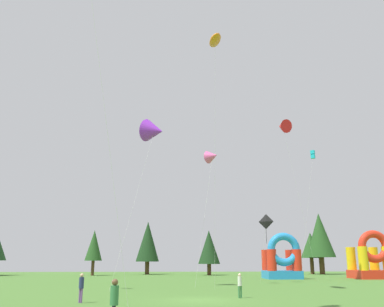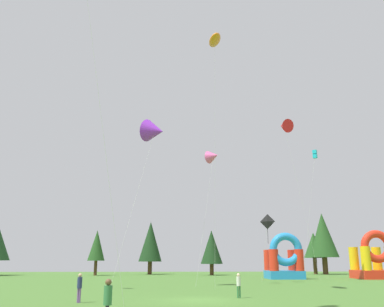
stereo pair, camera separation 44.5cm
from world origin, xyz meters
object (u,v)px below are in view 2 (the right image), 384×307
Objects in this scene: kite_black_diamond at (267,222)px; person_midfield at (108,300)px; person_left_edge at (80,285)px; inflatable_red_slide at (284,262)px; kite_cyan_box at (315,155)px; inflatable_orange_dome at (374,261)px; person_far_side at (239,283)px; kite_pink_delta at (213,156)px; kite_purple_delta at (155,131)px; kite_orange_parafoil at (215,40)px; kite_red_delta at (284,126)px.

kite_black_diamond is 3.97× the size of person_midfield.
inflatable_red_slide is (20.03, 29.26, 1.12)m from person_left_edge.
inflatable_orange_dome is at bearing 17.00° from kite_cyan_box.
person_far_side is (6.74, 12.60, -0.13)m from person_midfield.
person_left_edge is (-16.01, -20.51, -5.49)m from kite_black_diamond.
person_far_side is (9.91, 2.58, -0.06)m from person_left_edge.
kite_cyan_box is 2.83× the size of inflatable_red_slide.
kite_pink_delta is 27.56m from inflatable_orange_dome.
kite_pink_delta is (-6.37, -4.24, 6.52)m from kite_black_diamond.
kite_purple_delta is 19.19m from person_left_edge.
inflatable_red_slide is (4.02, 8.75, -4.37)m from kite_black_diamond.
person_left_edge is at bearing -142.32° from kite_orange_parafoil.
inflatable_red_slide is (10.39, 12.99, -10.89)m from kite_pink_delta.
kite_black_diamond is at bearing -114.69° from inflatable_red_slide.
kite_pink_delta is at bearing 98.90° from person_left_edge.
kite_pink_delta is at bearing -102.26° from person_far_side.
person_far_side is (0.89, -4.38, -20.33)m from kite_orange_parafoil.
kite_cyan_box is 1.03× the size of kite_purple_delta.
kite_red_delta is at bearing -155.50° from inflatable_orange_dome.
inflatable_orange_dome is 1.05× the size of inflatable_red_slide.
kite_pink_delta is at bearing 161.43° from person_midfield.
inflatable_orange_dome is at bearing -143.10° from person_far_side.
kite_black_diamond is at bearing 31.31° from kite_purple_delta.
kite_black_diamond is 0.33× the size of kite_orange_parafoil.
person_left_edge is 35.48m from inflatable_red_slide.
kite_black_diamond is 0.45× the size of kite_purple_delta.
person_left_edge is (-9.02, -6.97, -20.28)m from kite_orange_parafoil.
kite_red_delta is at bearing 35.43° from kite_pink_delta.
kite_black_diamond is 33.56m from person_midfield.
kite_orange_parafoil is 31.39m from inflatable_red_slide.
kite_cyan_box is at bearing -34.05° from inflatable_red_slide.
inflatable_orange_dome is (15.68, 8.29, -4.28)m from kite_black_diamond.
kite_purple_delta is at bearing 174.16° from person_midfield.
kite_black_diamond is at bearing 62.70° from kite_orange_parafoil.
kite_purple_delta reaches higher than person_midfield.
kite_cyan_box is at bearing 35.19° from kite_pink_delta.
kite_pink_delta is at bearing -128.66° from inflatable_red_slide.
kite_orange_parafoil is at bearing -47.97° from kite_purple_delta.
kite_purple_delta is (-12.40, -7.54, 8.19)m from kite_black_diamond.
kite_pink_delta is at bearing -146.36° from kite_black_diamond.
kite_black_diamond is 21.24m from kite_orange_parafoil.
kite_cyan_box is 9.19× the size of person_midfield.
person_far_side is (-9.44, -20.60, -17.79)m from kite_red_delta.
kite_black_diamond is at bearing -143.62° from kite_cyan_box.
inflatable_orange_dome reaches higher than inflatable_red_slide.
person_far_side is at bearing -110.78° from inflatable_red_slide.
kite_red_delta is 19.19m from kite_purple_delta.
person_midfield is at bearing -126.30° from inflatable_orange_dome.
person_midfield is (-20.96, -36.51, -14.82)m from kite_cyan_box.
person_midfield is at bearing -112.81° from kite_black_diamond.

